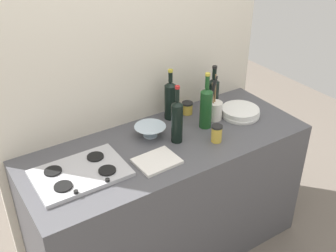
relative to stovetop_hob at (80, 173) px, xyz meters
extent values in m
plane|color=#6B6056|center=(0.58, 0.01, -0.91)|extent=(6.00, 6.00, 0.00)
cube|color=#4C4C51|center=(0.58, 0.01, -0.46)|extent=(1.80, 0.70, 0.90)
cube|color=beige|center=(0.58, 0.39, 0.21)|extent=(1.90, 0.06, 2.24)
cube|color=#B2B2B7|center=(0.00, 0.00, 0.00)|extent=(0.50, 0.34, 0.02)
cylinder|color=black|center=(-0.12, -0.08, 0.02)|extent=(0.10, 0.10, 0.01)
cylinder|color=black|center=(0.12, -0.08, 0.02)|extent=(0.10, 0.10, 0.01)
cylinder|color=black|center=(-0.12, 0.08, 0.02)|extent=(0.10, 0.10, 0.01)
cylinder|color=black|center=(0.12, 0.08, 0.02)|extent=(0.10, 0.10, 0.01)
cylinder|color=black|center=(-0.09, -0.16, 0.02)|extent=(0.02, 0.02, 0.02)
cylinder|color=black|center=(0.09, -0.16, 0.02)|extent=(0.02, 0.02, 0.02)
cylinder|color=white|center=(1.17, 0.02, -0.01)|extent=(0.26, 0.26, 0.01)
cylinder|color=white|center=(1.17, 0.02, 0.00)|extent=(0.26, 0.26, 0.01)
cylinder|color=white|center=(1.18, 0.02, 0.02)|extent=(0.26, 0.26, 0.01)
cylinder|color=white|center=(1.17, 0.03, 0.03)|extent=(0.26, 0.26, 0.01)
cylinder|color=white|center=(1.17, 0.03, 0.04)|extent=(0.26, 0.26, 0.01)
cylinder|color=black|center=(0.76, 0.26, 0.11)|extent=(0.08, 0.08, 0.24)
cone|color=black|center=(0.76, 0.26, 0.24)|extent=(0.08, 0.08, 0.03)
cylinder|color=black|center=(0.76, 0.26, 0.29)|extent=(0.03, 0.03, 0.07)
cylinder|color=gold|center=(0.76, 0.26, 0.33)|extent=(0.03, 0.03, 0.02)
cylinder|color=#19471E|center=(0.89, 0.04, 0.11)|extent=(0.08, 0.08, 0.25)
cone|color=#19471E|center=(0.89, 0.04, 0.25)|extent=(0.08, 0.08, 0.03)
cylinder|color=#19471E|center=(0.89, 0.04, 0.31)|extent=(0.03, 0.03, 0.08)
cylinder|color=gold|center=(0.89, 0.04, 0.36)|extent=(0.03, 0.03, 0.02)
cylinder|color=black|center=(0.63, 0.00, 0.11)|extent=(0.07, 0.07, 0.25)
cone|color=black|center=(0.63, 0.00, 0.25)|extent=(0.07, 0.07, 0.02)
cylinder|color=black|center=(0.63, 0.00, 0.30)|extent=(0.02, 0.02, 0.08)
cylinder|color=#B21E1E|center=(0.63, 0.00, 0.35)|extent=(0.03, 0.03, 0.02)
cylinder|color=black|center=(1.07, 0.21, 0.09)|extent=(0.08, 0.08, 0.21)
cone|color=black|center=(1.07, 0.21, 0.21)|extent=(0.08, 0.08, 0.03)
cylinder|color=black|center=(1.07, 0.21, 0.26)|extent=(0.03, 0.03, 0.07)
cylinder|color=black|center=(1.07, 0.21, 0.30)|extent=(0.03, 0.03, 0.02)
cylinder|color=silver|center=(0.53, 0.14, -0.01)|extent=(0.09, 0.09, 0.01)
cone|color=silver|center=(0.53, 0.14, 0.03)|extent=(0.20, 0.20, 0.06)
cylinder|color=silver|center=(1.00, 0.09, 0.05)|extent=(0.10, 0.10, 0.12)
cylinder|color=#997247|center=(0.99, 0.10, 0.14)|extent=(0.01, 0.05, 0.21)
cylinder|color=#262626|center=(0.98, 0.11, 0.16)|extent=(0.01, 0.04, 0.24)
cylinder|color=#262626|center=(0.98, 0.10, 0.17)|extent=(0.04, 0.05, 0.27)
cylinder|color=#997247|center=(1.00, 0.10, 0.17)|extent=(0.01, 0.01, 0.27)
cylinder|color=gold|center=(0.84, -0.13, 0.04)|extent=(0.07, 0.07, 0.10)
cylinder|color=black|center=(0.84, -0.13, 0.09)|extent=(0.07, 0.07, 0.01)
cylinder|color=gold|center=(0.89, 0.25, 0.02)|extent=(0.07, 0.07, 0.07)
cylinder|color=black|center=(0.89, 0.25, 0.07)|extent=(0.08, 0.08, 0.01)
cube|color=silver|center=(0.41, -0.13, 0.00)|extent=(0.25, 0.20, 0.02)
camera|label=1|loc=(-0.57, -1.75, 1.36)|focal=43.77mm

